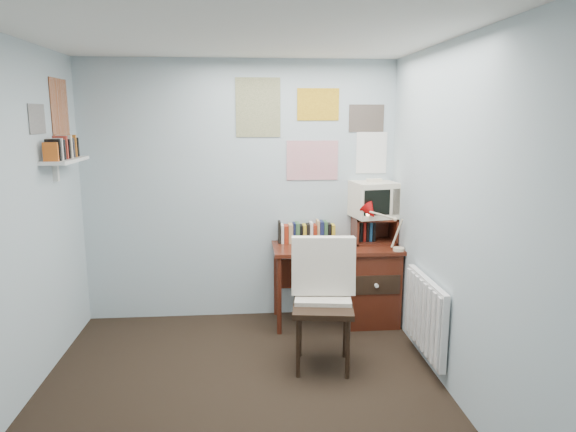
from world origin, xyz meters
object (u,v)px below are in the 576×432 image
desk_chair (323,308)px  crt_tv (374,198)px  desk_lamp (399,230)px  radiator (426,315)px  desk (363,281)px  tv_riser (374,230)px  wall_shelf (65,160)px

desk_chair → crt_tv: size_ratio=2.53×
desk_lamp → crt_tv: 0.46m
crt_tv → radiator: (0.18, -1.06, -0.78)m
desk → desk_chair: size_ratio=1.20×
desk → tv_riser: bearing=43.0°
wall_shelf → tv_riser: bearing=10.3°
desk_chair → tv_riser: size_ratio=2.49×
desk_chair → radiator: bearing=5.8°
desk → desk_lamp: (0.27, -0.22, 0.55)m
desk_chair → tv_riser: tv_riser is taller
desk_chair → desk_lamp: bearing=48.3°
desk_chair → crt_tv: bearing=66.0°
crt_tv → desk_chair: bearing=-132.2°
desk_lamp → radiator: (0.02, -0.71, -0.53)m
desk_chair → wall_shelf: 2.39m
crt_tv → desk_lamp: bearing=-75.8°
desk → wall_shelf: size_ratio=1.94×
desk_chair → wall_shelf: wall_shelf is taller
radiator → desk: bearing=107.2°
wall_shelf → crt_tv: bearing=10.8°
desk_lamp → crt_tv: size_ratio=0.97×
desk_lamp → crt_tv: (-0.16, 0.35, 0.25)m
desk_chair → wall_shelf: bearing=173.6°
desk → radiator: desk is taller
desk → desk_lamp: desk_lamp is taller
desk_lamp → tv_riser: bearing=99.8°
desk → radiator: bearing=-72.8°
desk_chair → desk_lamp: 1.14m
desk_chair → crt_tv: (0.64, 1.03, 0.70)m
tv_riser → wall_shelf: size_ratio=0.65×
desk_lamp → radiator: 0.89m
desk_lamp → crt_tv: bearing=99.8°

